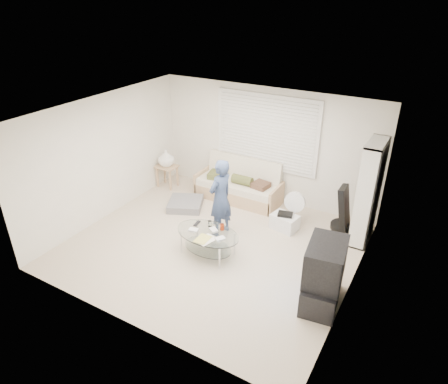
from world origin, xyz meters
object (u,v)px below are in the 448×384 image
Objects in this scene: futon_sofa at (239,186)px; tv_unit at (324,275)px; bookshelf at (368,193)px; coffee_table at (208,237)px.

tv_unit is (2.64, -2.31, 0.20)m from futon_sofa.
tv_unit is (-0.13, -2.05, -0.47)m from bookshelf.
tv_unit is 0.83× the size of coffee_table.
futon_sofa is 2.19m from coffee_table.
futon_sofa is 3.52m from tv_unit.
tv_unit is at bearing -41.14° from futon_sofa.
futon_sofa is 2.86m from bookshelf.
bookshelf is (2.77, -0.26, 0.67)m from futon_sofa.
bookshelf reaches higher than coffee_table.
futon_sofa reaches higher than coffee_table.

